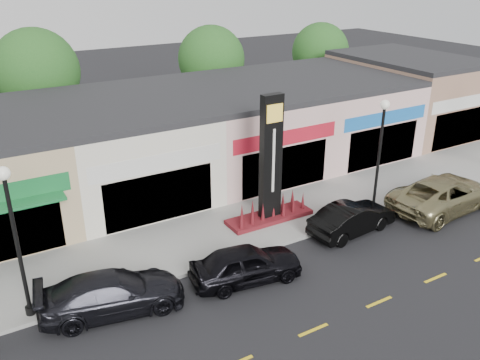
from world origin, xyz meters
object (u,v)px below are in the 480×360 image
at_px(pylon_sign, 270,178).
at_px(car_dark_sedan, 112,293).
at_px(lamp_east_near, 380,145).
at_px(car_gold_suv, 444,194).
at_px(car_black_sedan, 246,264).
at_px(lamp_west_near, 14,229).
at_px(car_black_conv, 352,218).

distance_m(pylon_sign, car_dark_sedan, 9.00).
bearing_deg(pylon_sign, lamp_east_near, -18.75).
relative_size(car_dark_sedan, car_gold_suv, 0.83).
xyz_separation_m(car_dark_sedan, car_black_sedan, (4.97, -0.79, 0.01)).
xyz_separation_m(lamp_west_near, car_dark_sedan, (2.58, -1.09, -2.75)).
bearing_deg(car_black_sedan, car_black_conv, -73.96).
relative_size(lamp_east_near, car_gold_suv, 0.90).
bearing_deg(car_black_sedan, car_dark_sedan, 89.33).
distance_m(lamp_east_near, car_black_sedan, 9.07).
relative_size(lamp_west_near, car_gold_suv, 0.90).
bearing_deg(car_black_conv, car_dark_sedan, 84.84).
bearing_deg(car_gold_suv, pylon_sign, 64.49).
height_order(lamp_west_near, lamp_east_near, same).
bearing_deg(car_dark_sedan, car_black_sedan, -89.13).
relative_size(car_black_sedan, car_gold_suv, 0.72).
distance_m(car_dark_sedan, car_gold_suv, 16.54).
distance_m(pylon_sign, car_black_conv, 4.12).
relative_size(pylon_sign, car_black_conv, 1.39).
bearing_deg(car_black_conv, car_black_sedan, 92.36).
xyz_separation_m(car_black_conv, car_gold_suv, (5.48, -0.50, 0.13)).
relative_size(lamp_west_near, lamp_east_near, 1.00).
height_order(pylon_sign, car_gold_suv, pylon_sign).
height_order(lamp_east_near, car_black_sedan, lamp_east_near).
bearing_deg(lamp_west_near, pylon_sign, 8.77).
bearing_deg(car_black_conv, car_gold_suv, -100.58).
bearing_deg(car_dark_sedan, lamp_west_near, 76.93).
bearing_deg(lamp_east_near, pylon_sign, 161.25).
distance_m(lamp_east_near, car_dark_sedan, 13.74).
height_order(pylon_sign, car_dark_sedan, pylon_sign).
relative_size(car_dark_sedan, car_black_conv, 1.17).
height_order(lamp_east_near, car_black_conv, lamp_east_near).
height_order(lamp_east_near, pylon_sign, pylon_sign).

